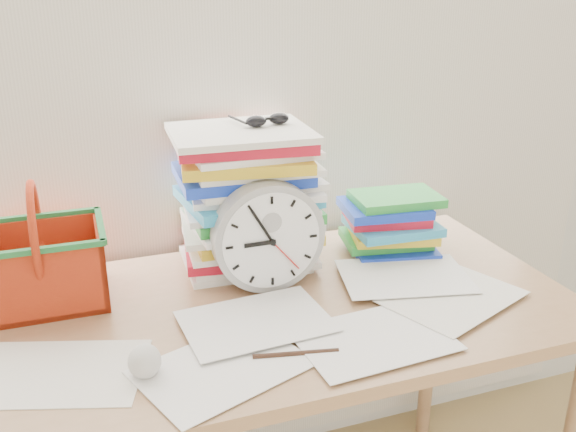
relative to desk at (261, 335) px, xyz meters
name	(u,v)px	position (x,y,z in m)	size (l,w,h in m)	color
curtain	(210,34)	(0.00, 0.38, 0.62)	(2.40, 0.01, 2.50)	silver
desk	(261,335)	(0.00, 0.00, 0.00)	(1.40, 0.70, 0.75)	#986D47
paper_stack	(247,198)	(0.04, 0.23, 0.25)	(0.35, 0.29, 0.35)	white
clock	(268,237)	(0.04, 0.08, 0.20)	(0.26, 0.26, 0.05)	#9E9E9E
sunglasses	(268,120)	(0.10, 0.23, 0.44)	(0.13, 0.11, 0.03)	black
book_stack	(390,224)	(0.41, 0.17, 0.15)	(0.26, 0.20, 0.15)	white
basket	(39,245)	(-0.44, 0.18, 0.21)	(0.27, 0.21, 0.27)	red
crumpled_ball	(144,361)	(-0.28, -0.18, 0.11)	(0.06, 0.06, 0.06)	silver
pen	(296,354)	(0.01, -0.21, 0.08)	(0.01, 0.01, 0.17)	black
scattered_papers	(260,304)	(0.00, 0.00, 0.08)	(1.26, 0.42, 0.02)	white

